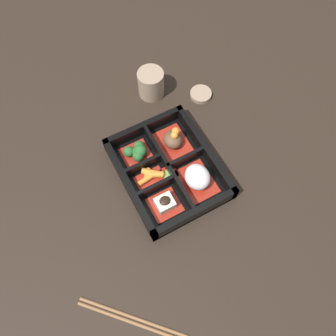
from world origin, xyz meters
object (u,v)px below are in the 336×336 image
at_px(chopsticks, 132,320).
at_px(bowl_rice, 197,178).
at_px(tea_cup, 151,83).
at_px(sauce_dish, 201,94).

bearing_deg(chopsticks, bowl_rice, 126.30).
bearing_deg(tea_cup, chopsticks, -31.12).
xyz_separation_m(tea_cup, sauce_dish, (0.07, 0.11, -0.03)).
distance_m(tea_cup, chopsticks, 0.56).
bearing_deg(chopsticks, tea_cup, 148.88).
xyz_separation_m(tea_cup, chopsticks, (0.48, -0.29, -0.04)).
bearing_deg(bowl_rice, chopsticks, -53.70).
relative_size(chopsticks, sauce_dish, 3.04).
relative_size(tea_cup, sauce_dish, 1.29).
height_order(chopsticks, sauce_dish, sauce_dish).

